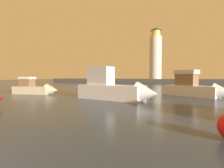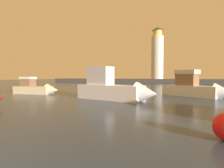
# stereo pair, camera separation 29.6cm
# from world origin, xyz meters

# --- Properties ---
(ground_plane) EXTENTS (220.00, 220.00, 0.00)m
(ground_plane) POSITION_xyz_m (0.00, 32.02, 0.00)
(ground_plane) COLOR #2D3D51
(breakwater) EXTENTS (85.26, 6.49, 1.48)m
(breakwater) POSITION_xyz_m (0.00, 64.04, 0.74)
(breakwater) COLOR #423F3D
(breakwater) RESTS_ON ground_plane
(lighthouse) EXTENTS (4.23, 4.23, 18.45)m
(lighthouse) POSITION_xyz_m (-0.95, 64.04, 10.22)
(lighthouse) COLOR silver
(lighthouse) RESTS_ON breakwater
(motorboat_1) EXTENTS (7.52, 5.33, 3.35)m
(motorboat_1) POSITION_xyz_m (7.66, 20.93, 1.02)
(motorboat_1) COLOR white
(motorboat_1) RESTS_ON ground_plane
(motorboat_2) EXTENTS (8.68, 4.03, 3.57)m
(motorboat_2) POSITION_xyz_m (-0.15, 15.11, 1.07)
(motorboat_2) COLOR white
(motorboat_2) RESTS_ON ground_plane
(motorboat_3) EXTENTS (6.35, 2.32, 2.56)m
(motorboat_3) POSITION_xyz_m (-11.86, 17.27, 0.72)
(motorboat_3) COLOR beige
(motorboat_3) RESTS_ON ground_plane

